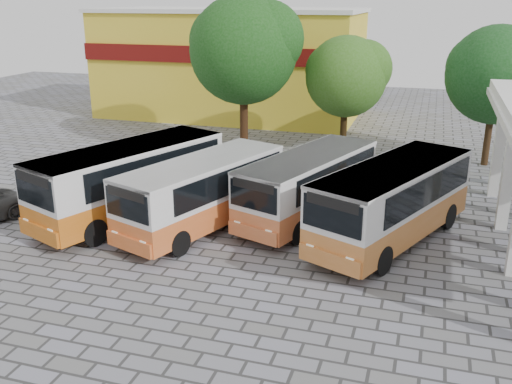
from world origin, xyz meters
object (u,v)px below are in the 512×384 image
(bus_centre_left, at_px, (203,190))
(bus_centre_right, at_px, (309,183))
(bus_far_right, at_px, (393,198))
(bus_far_left, at_px, (130,177))

(bus_centre_left, xyz_separation_m, bus_centre_right, (3.91, 2.26, -0.02))
(bus_far_right, bearing_deg, bus_centre_left, -149.70)
(bus_far_right, bearing_deg, bus_centre_right, -177.29)
(bus_centre_left, bearing_deg, bus_centre_right, 49.53)
(bus_far_left, xyz_separation_m, bus_centre_left, (3.40, -0.14, -0.17))
(bus_far_left, height_order, bus_centre_right, bus_far_left)
(bus_centre_left, distance_m, bus_centre_right, 4.52)
(bus_far_left, height_order, bus_centre_left, bus_far_left)
(bus_far_left, distance_m, bus_centre_right, 7.61)
(bus_far_left, relative_size, bus_centre_right, 1.12)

